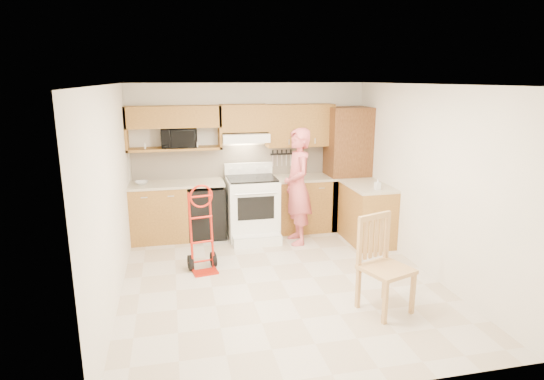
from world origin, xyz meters
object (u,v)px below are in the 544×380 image
object	(u,v)px
hand_truck	(203,233)
dining_chair	(387,266)
range	(253,203)
microwave	(179,138)
person	(298,187)

from	to	relation	value
hand_truck	dining_chair	xyz separation A→B (m)	(1.92, -1.55, -0.00)
range	microwave	bearing A→B (deg)	161.54
hand_truck	dining_chair	size ratio (longest dim) A/B	1.00
person	dining_chair	size ratio (longest dim) A/B	1.68
range	hand_truck	bearing A→B (deg)	-127.25
person	hand_truck	bearing A→B (deg)	-62.49
person	microwave	bearing A→B (deg)	-112.78
microwave	hand_truck	bearing A→B (deg)	-83.12
microwave	person	distance (m)	2.06
person	dining_chair	bearing A→B (deg)	8.53
person	hand_truck	world-z (taller)	person
hand_truck	dining_chair	bearing A→B (deg)	-48.79
range	person	xyz separation A→B (m)	(0.65, -0.36, 0.32)
hand_truck	dining_chair	distance (m)	2.47
microwave	dining_chair	distance (m)	3.93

